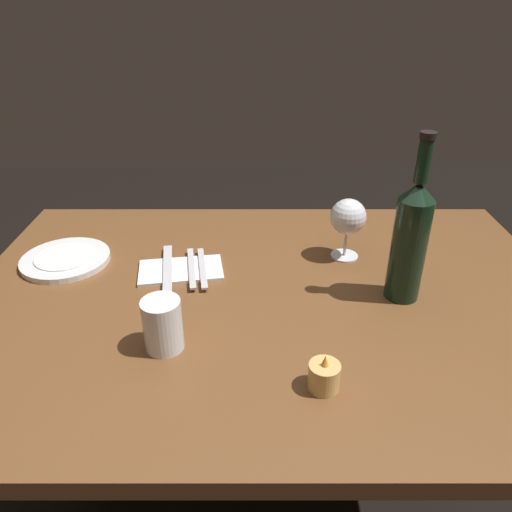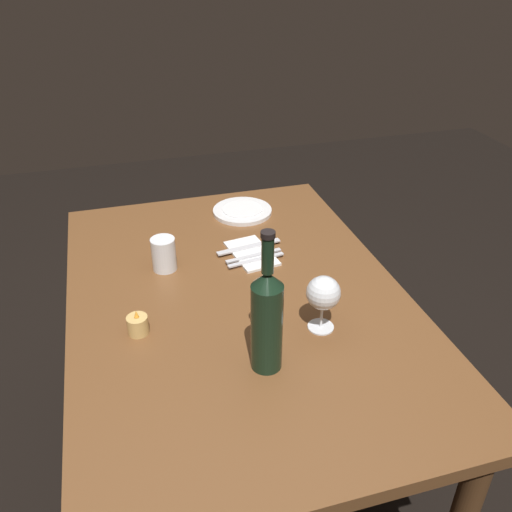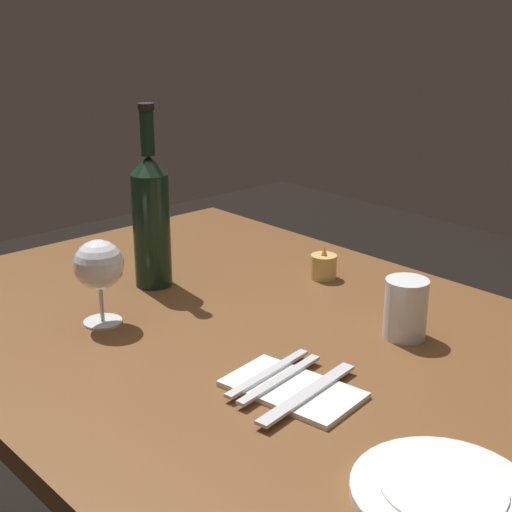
{
  "view_description": "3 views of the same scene",
  "coord_description": "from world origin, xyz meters",
  "px_view_note": "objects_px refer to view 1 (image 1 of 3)",
  "views": [
    {
      "loc": [
        0.03,
        0.86,
        1.31
      ],
      "look_at": [
        0.02,
        0.02,
        0.85
      ],
      "focal_mm": 33.94,
      "sensor_mm": 36.0,
      "label": 1
    },
    {
      "loc": [
        -1.16,
        0.28,
        1.6
      ],
      "look_at": [
        0.02,
        -0.06,
        0.85
      ],
      "focal_mm": 37.78,
      "sensor_mm": 36.0,
      "label": 2
    },
    {
      "loc": [
        0.85,
        -0.76,
        1.26
      ],
      "look_at": [
        0.0,
        0.01,
        0.87
      ],
      "focal_mm": 52.17,
      "sensor_mm": 36.0,
      "label": 3
    }
  ],
  "objects_px": {
    "wine_bottle": "(410,239)",
    "dinner_plate": "(66,259)",
    "votive_candle": "(324,377)",
    "wine_glass_left": "(348,218)",
    "fork_inner": "(192,268)",
    "fork_outer": "(202,268)",
    "table_knife": "(168,268)",
    "folded_napkin": "(181,270)",
    "water_tumbler": "(163,327)"
  },
  "relations": [
    {
      "from": "votive_candle",
      "to": "table_knife",
      "type": "bearing_deg",
      "value": -49.69
    },
    {
      "from": "dinner_plate",
      "to": "fork_inner",
      "type": "relative_size",
      "value": 1.14
    },
    {
      "from": "folded_napkin",
      "to": "votive_candle",
      "type": "bearing_deg",
      "value": 127.48
    },
    {
      "from": "folded_napkin",
      "to": "fork_outer",
      "type": "xyz_separation_m",
      "value": [
        -0.05,
        0.0,
        0.01
      ]
    },
    {
      "from": "wine_glass_left",
      "to": "votive_candle",
      "type": "height_order",
      "value": "wine_glass_left"
    },
    {
      "from": "wine_bottle",
      "to": "fork_inner",
      "type": "height_order",
      "value": "wine_bottle"
    },
    {
      "from": "wine_glass_left",
      "to": "wine_bottle",
      "type": "xyz_separation_m",
      "value": [
        -0.09,
        0.17,
        0.03
      ]
    },
    {
      "from": "votive_candle",
      "to": "dinner_plate",
      "type": "distance_m",
      "value": 0.7
    },
    {
      "from": "wine_glass_left",
      "to": "table_knife",
      "type": "xyz_separation_m",
      "value": [
        0.42,
        0.07,
        -0.09
      ]
    },
    {
      "from": "wine_bottle",
      "to": "dinner_plate",
      "type": "bearing_deg",
      "value": -10.68
    },
    {
      "from": "wine_bottle",
      "to": "votive_candle",
      "type": "distance_m",
      "value": 0.35
    },
    {
      "from": "table_knife",
      "to": "wine_glass_left",
      "type": "bearing_deg",
      "value": -170.18
    },
    {
      "from": "wine_glass_left",
      "to": "folded_napkin",
      "type": "distance_m",
      "value": 0.41
    },
    {
      "from": "fork_outer",
      "to": "table_knife",
      "type": "relative_size",
      "value": 0.85
    },
    {
      "from": "votive_candle",
      "to": "fork_inner",
      "type": "relative_size",
      "value": 0.37
    },
    {
      "from": "wine_glass_left",
      "to": "votive_candle",
      "type": "xyz_separation_m",
      "value": [
        0.11,
        0.44,
        -0.08
      ]
    },
    {
      "from": "wine_bottle",
      "to": "dinner_plate",
      "type": "height_order",
      "value": "wine_bottle"
    },
    {
      "from": "wine_glass_left",
      "to": "fork_outer",
      "type": "xyz_separation_m",
      "value": [
        0.34,
        0.07,
        -0.09
      ]
    },
    {
      "from": "wine_bottle",
      "to": "water_tumbler",
      "type": "height_order",
      "value": "wine_bottle"
    },
    {
      "from": "fork_inner",
      "to": "fork_outer",
      "type": "bearing_deg",
      "value": 180.0
    },
    {
      "from": "water_tumbler",
      "to": "fork_outer",
      "type": "height_order",
      "value": "water_tumbler"
    },
    {
      "from": "water_tumbler",
      "to": "table_knife",
      "type": "bearing_deg",
      "value": -82.06
    },
    {
      "from": "wine_glass_left",
      "to": "votive_candle",
      "type": "distance_m",
      "value": 0.46
    },
    {
      "from": "fork_inner",
      "to": "fork_outer",
      "type": "height_order",
      "value": "same"
    },
    {
      "from": "wine_glass_left",
      "to": "table_knife",
      "type": "bearing_deg",
      "value": 9.82
    },
    {
      "from": "wine_bottle",
      "to": "fork_inner",
      "type": "bearing_deg",
      "value": -12.22
    },
    {
      "from": "votive_candle",
      "to": "folded_napkin",
      "type": "distance_m",
      "value": 0.46
    },
    {
      "from": "fork_inner",
      "to": "wine_glass_left",
      "type": "bearing_deg",
      "value": -168.73
    },
    {
      "from": "wine_glass_left",
      "to": "fork_outer",
      "type": "bearing_deg",
      "value": 12.08
    },
    {
      "from": "wine_glass_left",
      "to": "fork_inner",
      "type": "height_order",
      "value": "wine_glass_left"
    },
    {
      "from": "wine_bottle",
      "to": "fork_outer",
      "type": "bearing_deg",
      "value": -12.91
    },
    {
      "from": "wine_bottle",
      "to": "dinner_plate",
      "type": "relative_size",
      "value": 1.69
    },
    {
      "from": "votive_candle",
      "to": "fork_outer",
      "type": "xyz_separation_m",
      "value": [
        0.23,
        -0.37,
        -0.01
      ]
    },
    {
      "from": "folded_napkin",
      "to": "fork_outer",
      "type": "relative_size",
      "value": 1.14
    },
    {
      "from": "votive_candle",
      "to": "dinner_plate",
      "type": "bearing_deg",
      "value": -36.3
    },
    {
      "from": "fork_outer",
      "to": "table_knife",
      "type": "distance_m",
      "value": 0.08
    },
    {
      "from": "wine_bottle",
      "to": "water_tumbler",
      "type": "distance_m",
      "value": 0.51
    },
    {
      "from": "folded_napkin",
      "to": "table_knife",
      "type": "distance_m",
      "value": 0.03
    },
    {
      "from": "wine_glass_left",
      "to": "dinner_plate",
      "type": "relative_size",
      "value": 0.72
    },
    {
      "from": "wine_glass_left",
      "to": "wine_bottle",
      "type": "bearing_deg",
      "value": 118.35
    },
    {
      "from": "folded_napkin",
      "to": "dinner_plate",
      "type": "bearing_deg",
      "value": -9.1
    },
    {
      "from": "wine_bottle",
      "to": "table_knife",
      "type": "height_order",
      "value": "wine_bottle"
    },
    {
      "from": "votive_candle",
      "to": "dinner_plate",
      "type": "xyz_separation_m",
      "value": [
        0.56,
        -0.41,
        -0.02
      ]
    },
    {
      "from": "wine_bottle",
      "to": "fork_inner",
      "type": "distance_m",
      "value": 0.48
    },
    {
      "from": "wine_bottle",
      "to": "fork_outer",
      "type": "relative_size",
      "value": 1.94
    },
    {
      "from": "wine_glass_left",
      "to": "fork_inner",
      "type": "distance_m",
      "value": 0.38
    },
    {
      "from": "wine_bottle",
      "to": "votive_candle",
      "type": "bearing_deg",
      "value": 53.85
    },
    {
      "from": "dinner_plate",
      "to": "folded_napkin",
      "type": "height_order",
      "value": "dinner_plate"
    },
    {
      "from": "wine_bottle",
      "to": "dinner_plate",
      "type": "xyz_separation_m",
      "value": [
        0.76,
        -0.14,
        -0.13
      ]
    },
    {
      "from": "folded_napkin",
      "to": "fork_inner",
      "type": "distance_m",
      "value": 0.03
    }
  ]
}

